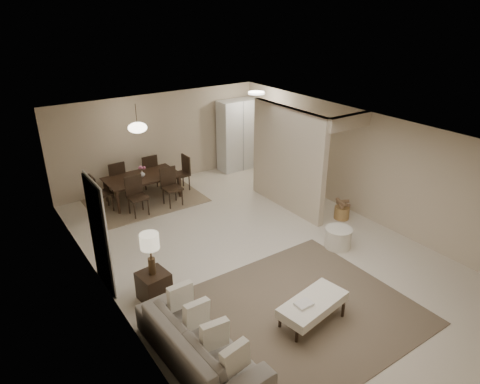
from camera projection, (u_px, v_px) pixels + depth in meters
floor at (257, 250)px, 8.85m from camera, size 9.00×9.00×0.00m
ceiling at (259, 133)px, 7.83m from camera, size 9.00×9.00×0.00m
back_wall at (160, 139)px, 11.72m from camera, size 6.00×0.00×6.00m
left_wall at (107, 239)px, 6.79m from camera, size 0.00×9.00×9.00m
right_wall at (362, 165)px, 9.89m from camera, size 0.00×9.00×9.00m
partition at (287, 159)px, 10.21m from camera, size 0.15×2.50×2.50m
doorway at (99, 236)px, 7.35m from camera, size 0.04×0.90×2.04m
pantry_cabinet at (238, 135)px, 12.76m from camera, size 1.20×0.55×2.10m
flush_light at (256, 93)px, 11.44m from camera, size 0.44×0.44×0.05m
living_rug at (308, 307)px, 7.20m from camera, size 3.20×3.20×0.01m
sofa at (200, 343)px, 5.99m from camera, size 2.33×1.00×0.67m
ottoman_bench at (313, 305)px, 6.73m from camera, size 1.26×0.73×0.43m
side_table at (154, 286)px, 7.30m from camera, size 0.53×0.53×0.52m
table_lamp at (150, 245)px, 6.97m from camera, size 0.32×0.32×0.76m
round_pouf at (338, 238)px, 8.87m from camera, size 0.55×0.55×0.43m
wicker_basket at (342, 213)px, 10.07m from camera, size 0.36×0.36×0.30m
dining_rug at (145, 199)px, 11.07m from camera, size 2.80×2.10×0.01m
dining_table at (144, 188)px, 10.94m from camera, size 1.86×1.07×0.65m
dining_chairs at (143, 183)px, 10.88m from camera, size 2.57×1.88×0.95m
vase at (142, 174)px, 10.78m from camera, size 0.17×0.17×0.16m
yellow_mat at (277, 188)px, 11.76m from camera, size 0.86×0.56×0.01m
pendant_light at (138, 128)px, 10.29m from camera, size 0.46×0.46×0.71m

